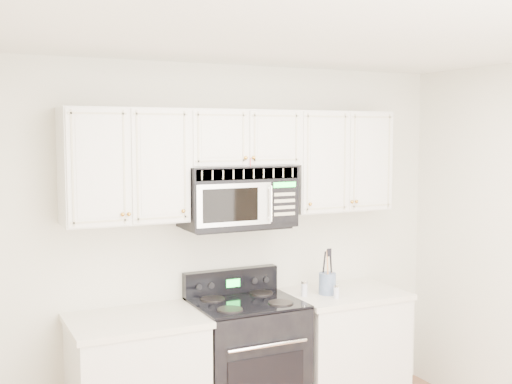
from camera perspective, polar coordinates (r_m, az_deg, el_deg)
room at (r=3.25m, az=10.13°, el=-9.18°), size 3.51×3.51×2.61m
base_cabinet_right at (r=5.08m, az=7.71°, el=-14.14°), size 0.86×0.65×0.92m
range at (r=4.69m, az=-0.89°, el=-15.01°), size 0.73×0.66×1.11m
upper_cabinets at (r=4.53m, az=-1.57°, el=3.06°), size 2.44×0.37×0.75m
microwave at (r=4.51m, az=-1.68°, el=-0.38°), size 0.78×0.44×0.43m
utensil_crock at (r=4.81m, az=6.37°, el=-8.02°), size 0.13×0.13×0.34m
shaker_salt at (r=4.74m, az=4.31°, el=-8.55°), size 0.05×0.05×0.11m
shaker_pepper at (r=4.71m, az=7.16°, el=-8.76°), size 0.04×0.04×0.10m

